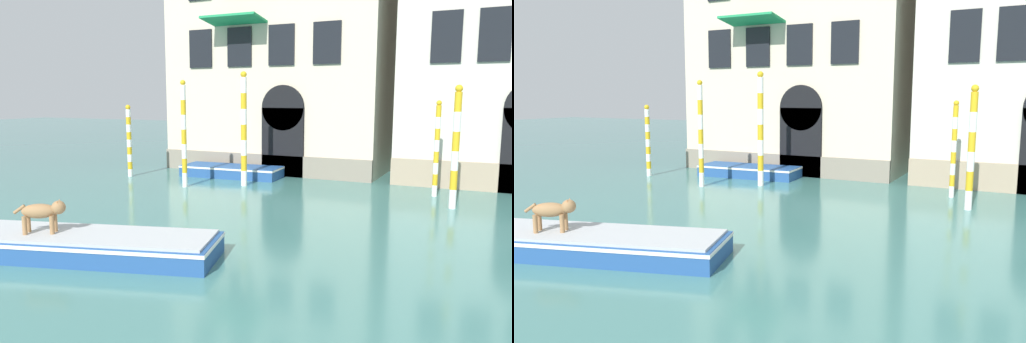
# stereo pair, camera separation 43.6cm
# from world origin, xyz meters

# --- Properties ---
(boat_foreground) EXTENTS (7.48, 3.80, 0.54)m
(boat_foreground) POSITION_xyz_m (2.31, 5.75, 0.29)
(boat_foreground) COLOR #234C8C
(boat_foreground) RESTS_ON ground_plane
(dog_on_deck) EXTENTS (1.03, 0.73, 0.77)m
(dog_on_deck) POSITION_xyz_m (2.01, 5.53, 1.04)
(dog_on_deck) COLOR #997047
(dog_on_deck) RESTS_ON boat_foreground
(boat_moored_near_palazzo) EXTENTS (4.67, 1.93, 0.50)m
(boat_moored_near_palazzo) POSITION_xyz_m (0.34, 17.42, 0.27)
(boat_moored_near_palazzo) COLOR #234C8C
(boat_moored_near_palazzo) RESTS_ON ground_plane
(mooring_pole_0) EXTENTS (0.25, 0.25, 4.61)m
(mooring_pole_0) POSITION_xyz_m (1.92, 15.60, 2.33)
(mooring_pole_0) COLOR white
(mooring_pole_0) RESTS_ON ground_plane
(mooring_pole_1) EXTENTS (0.22, 0.22, 3.25)m
(mooring_pole_1) POSITION_xyz_m (-3.87, 15.46, 1.64)
(mooring_pole_1) COLOR white
(mooring_pole_1) RESTS_ON ground_plane
(mooring_pole_2) EXTENTS (0.24, 0.24, 3.99)m
(mooring_pole_2) POSITION_xyz_m (9.96, 14.86, 2.02)
(mooring_pole_2) COLOR white
(mooring_pole_2) RESTS_ON ground_plane
(mooring_pole_3) EXTENTS (0.21, 0.21, 4.26)m
(mooring_pole_3) POSITION_xyz_m (-0.09, 14.30, 2.15)
(mooring_pole_3) COLOR white
(mooring_pole_3) RESTS_ON ground_plane
(mooring_pole_5) EXTENTS (0.19, 0.19, 3.49)m
(mooring_pole_5) POSITION_xyz_m (9.20, 16.72, 1.76)
(mooring_pole_5) COLOR white
(mooring_pole_5) RESTS_ON ground_plane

